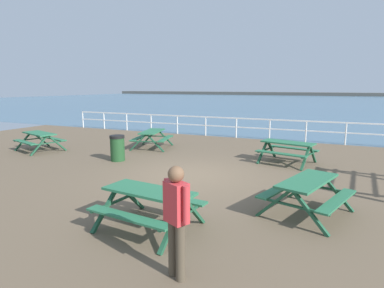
% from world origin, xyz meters
% --- Properties ---
extents(ground_plane, '(30.00, 24.00, 0.20)m').
position_xyz_m(ground_plane, '(0.00, 0.00, -0.10)').
color(ground_plane, brown).
extents(sea_band, '(142.00, 90.00, 0.01)m').
position_xyz_m(sea_band, '(0.00, 52.75, 0.00)').
color(sea_band, '#476B84').
rests_on(sea_band, ground).
extents(distant_shoreline, '(142.00, 6.00, 1.80)m').
position_xyz_m(distant_shoreline, '(0.00, 95.75, 0.00)').
color(distant_shoreline, '#4C4C47').
rests_on(distant_shoreline, ground).
extents(seaward_railing, '(23.07, 0.07, 1.08)m').
position_xyz_m(seaward_railing, '(0.00, 7.75, 0.74)').
color(seaward_railing, white).
rests_on(seaward_railing, ground).
extents(picnic_table_near_left, '(1.95, 1.71, 0.80)m').
position_xyz_m(picnic_table_near_left, '(0.81, -3.79, 0.58)').
color(picnic_table_near_left, '#286B47').
rests_on(picnic_table_near_left, ground).
extents(picnic_table_near_right, '(1.88, 2.10, 0.80)m').
position_xyz_m(picnic_table_near_right, '(-3.45, 3.36, 0.58)').
color(picnic_table_near_right, '#286B47').
rests_on(picnic_table_near_right, ground).
extents(picnic_table_mid_centre, '(2.10, 1.88, 0.80)m').
position_xyz_m(picnic_table_mid_centre, '(2.46, 2.87, 0.58)').
color(picnic_table_mid_centre, '#286B47').
rests_on(picnic_table_mid_centre, ground).
extents(picnic_table_far_left, '(1.96, 2.16, 0.80)m').
position_xyz_m(picnic_table_far_left, '(3.53, -1.81, 0.58)').
color(picnic_table_far_left, '#286B47').
rests_on(picnic_table_far_left, ground).
extents(picnic_table_far_right, '(2.16, 1.96, 0.80)m').
position_xyz_m(picnic_table_far_right, '(-7.52, 0.86, 0.58)').
color(picnic_table_far_right, '#286B47').
rests_on(picnic_table_far_right, ground).
extents(visitor, '(0.48, 0.35, 1.66)m').
position_xyz_m(visitor, '(2.05, -5.05, 0.95)').
color(visitor, '#4C4233').
rests_on(visitor, ground).
extents(litter_bin, '(0.55, 0.55, 0.95)m').
position_xyz_m(litter_bin, '(-3.33, 0.69, 0.48)').
color(litter_bin, '#1E4723').
rests_on(litter_bin, ground).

